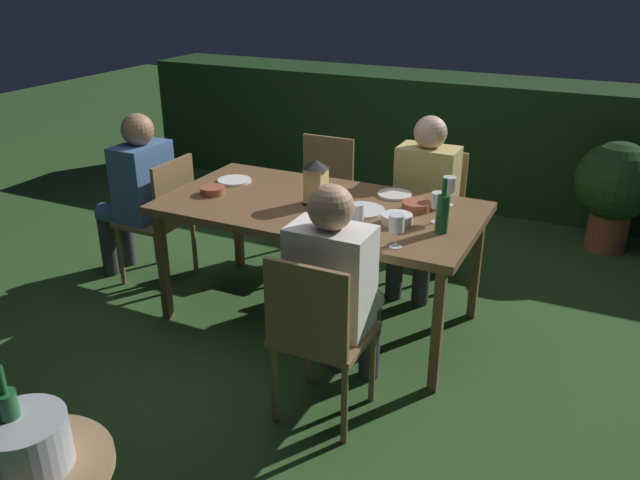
# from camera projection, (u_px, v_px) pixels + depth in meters

# --- Properties ---
(ground_plane) EXTENTS (16.00, 16.00, 0.00)m
(ground_plane) POSITION_uv_depth(u_px,v_px,m) (320.00, 317.00, 4.00)
(ground_plane) COLOR #2D5123
(dining_table) EXTENTS (1.83, 0.97, 0.74)m
(dining_table) POSITION_uv_depth(u_px,v_px,m) (320.00, 213.00, 3.72)
(dining_table) COLOR brown
(dining_table) RESTS_ON ground
(chair_side_right_a) EXTENTS (0.42, 0.40, 0.87)m
(chair_side_right_a) POSITION_uv_depth(u_px,v_px,m) (321.00, 192.00, 4.69)
(chair_side_right_a) COLOR brown
(chair_side_right_a) RESTS_ON ground
(chair_side_left_b) EXTENTS (0.42, 0.40, 0.87)m
(chair_side_left_b) POSITION_uv_depth(u_px,v_px,m) (318.00, 332.00, 2.92)
(chair_side_left_b) COLOR brown
(chair_side_left_b) RESTS_ON ground
(person_in_cream) EXTENTS (0.38, 0.47, 1.15)m
(person_in_cream) POSITION_uv_depth(u_px,v_px,m) (336.00, 284.00, 3.02)
(person_in_cream) COLOR white
(person_in_cream) RESTS_ON ground
(chair_side_right_b) EXTENTS (0.42, 0.40, 0.87)m
(chair_side_right_b) POSITION_uv_depth(u_px,v_px,m) (430.00, 209.00, 4.36)
(chair_side_right_b) COLOR brown
(chair_side_right_b) RESTS_ON ground
(person_in_mustard) EXTENTS (0.38, 0.47, 1.15)m
(person_in_mustard) POSITION_uv_depth(u_px,v_px,m) (423.00, 197.00, 4.14)
(person_in_mustard) COLOR tan
(person_in_mustard) RESTS_ON ground
(chair_head_near) EXTENTS (0.40, 0.42, 0.87)m
(chair_head_near) POSITION_uv_depth(u_px,v_px,m) (163.00, 215.00, 4.27)
(chair_head_near) COLOR brown
(chair_head_near) RESTS_ON ground
(person_in_blue) EXTENTS (0.48, 0.38, 1.15)m
(person_in_blue) POSITION_uv_depth(u_px,v_px,m) (137.00, 189.00, 4.29)
(person_in_blue) COLOR #426699
(person_in_blue) RESTS_ON ground
(lantern_centerpiece) EXTENTS (0.15, 0.15, 0.27)m
(lantern_centerpiece) POSITION_uv_depth(u_px,v_px,m) (316.00, 180.00, 3.65)
(lantern_centerpiece) COLOR black
(lantern_centerpiece) RESTS_ON dining_table
(green_bottle_on_table) EXTENTS (0.07, 0.07, 0.29)m
(green_bottle_on_table) POSITION_uv_depth(u_px,v_px,m) (443.00, 212.00, 3.28)
(green_bottle_on_table) COLOR #195128
(green_bottle_on_table) RESTS_ON dining_table
(wine_glass_a) EXTENTS (0.08, 0.08, 0.17)m
(wine_glass_a) POSITION_uv_depth(u_px,v_px,m) (357.00, 213.00, 3.24)
(wine_glass_a) COLOR silver
(wine_glass_a) RESTS_ON dining_table
(wine_glass_b) EXTENTS (0.08, 0.08, 0.17)m
(wine_glass_b) POSITION_uv_depth(u_px,v_px,m) (396.00, 225.00, 3.10)
(wine_glass_b) COLOR silver
(wine_glass_b) RESTS_ON dining_table
(wine_glass_c) EXTENTS (0.08, 0.08, 0.17)m
(wine_glass_c) POSITION_uv_depth(u_px,v_px,m) (449.00, 186.00, 3.64)
(wine_glass_c) COLOR silver
(wine_glass_c) RESTS_ON dining_table
(wine_glass_d) EXTENTS (0.08, 0.08, 0.17)m
(wine_glass_d) POSITION_uv_depth(u_px,v_px,m) (438.00, 202.00, 3.40)
(wine_glass_d) COLOR silver
(wine_glass_d) RESTS_ON dining_table
(plate_a) EXTENTS (0.21, 0.21, 0.01)m
(plate_a) POSITION_uv_depth(u_px,v_px,m) (234.00, 180.00, 4.08)
(plate_a) COLOR white
(plate_a) RESTS_ON dining_table
(plate_b) EXTENTS (0.26, 0.26, 0.01)m
(plate_b) POSITION_uv_depth(u_px,v_px,m) (362.00, 210.00, 3.60)
(plate_b) COLOR silver
(plate_b) RESTS_ON dining_table
(plate_c) EXTENTS (0.20, 0.20, 0.01)m
(plate_c) POSITION_uv_depth(u_px,v_px,m) (395.00, 195.00, 3.84)
(plate_c) COLOR silver
(plate_c) RESTS_ON dining_table
(bowl_olives) EXTENTS (0.15, 0.15, 0.04)m
(bowl_olives) POSITION_uv_depth(u_px,v_px,m) (213.00, 190.00, 3.86)
(bowl_olives) COLOR #9E5138
(bowl_olives) RESTS_ON dining_table
(bowl_bread) EXTENTS (0.16, 0.16, 0.05)m
(bowl_bread) POSITION_uv_depth(u_px,v_px,m) (416.00, 206.00, 3.61)
(bowl_bread) COLOR #9E5138
(bowl_bread) RESTS_ON dining_table
(bowl_salad) EXTENTS (0.17, 0.17, 0.05)m
(bowl_salad) POSITION_uv_depth(u_px,v_px,m) (397.00, 219.00, 3.43)
(bowl_salad) COLOR silver
(bowl_salad) RESTS_ON dining_table
(ice_bucket) EXTENTS (0.26, 0.26, 0.34)m
(ice_bucket) POSITION_uv_depth(u_px,v_px,m) (24.00, 440.00, 1.90)
(ice_bucket) COLOR #B2B7BF
(ice_bucket) RESTS_ON side_table
(hedge_backdrop) EXTENTS (5.87, 0.68, 1.10)m
(hedge_backdrop) POSITION_uv_depth(u_px,v_px,m) (442.00, 137.00, 5.91)
(hedge_backdrop) COLOR #193816
(hedge_backdrop) RESTS_ON ground
(potted_plant_by_hedge) EXTENTS (0.59, 0.59, 0.84)m
(potted_plant_by_hedge) POSITION_uv_depth(u_px,v_px,m) (616.00, 186.00, 4.75)
(potted_plant_by_hedge) COLOR brown
(potted_plant_by_hedge) RESTS_ON ground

